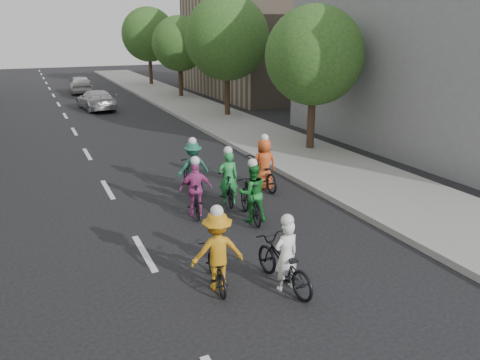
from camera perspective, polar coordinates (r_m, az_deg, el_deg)
ground at (r=11.30m, az=-11.60°, el=-8.72°), size 120.00×120.00×0.00m
sidewalk_right at (r=22.86m, az=2.17°, el=5.48°), size 4.00×80.00×0.15m
curb_right at (r=22.07m, az=-2.38°, el=5.06°), size 0.18×80.00×0.18m
bldg_ne at (r=23.46m, az=26.63°, el=13.67°), size 10.00×14.00×8.00m
bldg_se at (r=38.45m, az=3.57°, el=16.41°), size 10.00×14.00×8.00m
tree_r_0 at (r=19.81m, az=9.02°, el=14.73°), size 4.00×4.00×5.97m
tree_r_1 at (r=27.75m, az=-1.61°, el=16.93°), size 4.80×4.80×6.93m
tree_r_2 at (r=36.21m, az=-7.43°, el=16.15°), size 4.00×4.00×5.97m
tree_r_3 at (r=44.86m, az=-11.08°, el=17.00°), size 4.80×4.80×6.93m
cyclist_0 at (r=9.45m, az=-2.84°, el=-9.34°), size 1.14×1.58×1.79m
cyclist_1 at (r=13.08m, az=-5.45°, el=-1.67°), size 0.98×1.65×1.72m
cyclist_2 at (r=12.66m, az=1.39°, el=-2.07°), size 0.87×1.93×1.76m
cyclist_3 at (r=13.88m, az=-1.54°, el=-0.49°), size 0.69×1.59×1.78m
cyclist_4 at (r=15.05m, az=-5.76°, el=1.19°), size 1.07×1.73×1.78m
cyclist_5 at (r=15.25m, az=2.84°, el=1.30°), size 0.84×1.98×1.84m
cyclist_6 at (r=9.54m, az=5.37°, el=-9.96°), size 0.82×1.94×1.62m
follow_car_lead at (r=32.06m, az=-17.14°, el=9.33°), size 2.26×4.55×1.27m
follow_car_trail at (r=40.99m, az=-18.88°, el=10.99°), size 1.91×4.25×1.42m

